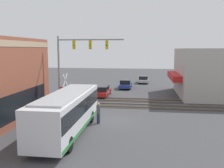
# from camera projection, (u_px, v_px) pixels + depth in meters

# --- Properties ---
(ground_plane) EXTENTS (120.00, 120.00, 0.00)m
(ground_plane) POSITION_uv_depth(u_px,v_px,m) (111.00, 121.00, 22.24)
(ground_plane) COLOR #424244
(shop_building) EXTENTS (11.69, 10.38, 6.42)m
(shop_building) POSITION_uv_depth(u_px,v_px,m) (213.00, 72.00, 33.82)
(shop_building) COLOR #B2ADA3
(shop_building) RESTS_ON ground
(city_bus) EXTENTS (10.39, 2.59, 3.14)m
(city_bus) POSITION_uv_depth(u_px,v_px,m) (68.00, 111.00, 18.72)
(city_bus) COLOR silver
(city_bus) RESTS_ON ground
(traffic_signal_gantry) EXTENTS (0.42, 7.09, 7.72)m
(traffic_signal_gantry) POSITION_uv_depth(u_px,v_px,m) (77.00, 55.00, 26.34)
(traffic_signal_gantry) COLOR gray
(traffic_signal_gantry) RESTS_ON ground
(crossing_signal) EXTENTS (1.41, 1.18, 3.81)m
(crossing_signal) POSITION_uv_depth(u_px,v_px,m) (65.00, 88.00, 26.23)
(crossing_signal) COLOR gray
(crossing_signal) RESTS_ON ground
(rail_track_near) EXTENTS (2.60, 60.00, 0.15)m
(rail_track_near) POSITION_uv_depth(u_px,v_px,m) (118.00, 105.00, 28.13)
(rail_track_near) COLOR #332D28
(rail_track_near) RESTS_ON ground
(rail_track_far) EXTENTS (2.60, 60.00, 0.15)m
(rail_track_far) POSITION_uv_depth(u_px,v_px,m) (121.00, 100.00, 31.27)
(rail_track_far) COLOR #332D28
(rail_track_far) RESTS_ON ground
(parked_car_red) EXTENTS (4.74, 1.82, 1.42)m
(parked_car_red) POSITION_uv_depth(u_px,v_px,m) (102.00, 91.00, 33.86)
(parked_car_red) COLOR #B21E19
(parked_car_red) RESTS_ON ground
(parked_car_blue) EXTENTS (4.82, 1.82, 1.44)m
(parked_car_blue) POSITION_uv_depth(u_px,v_px,m) (126.00, 84.00, 40.62)
(parked_car_blue) COLOR navy
(parked_car_blue) RESTS_ON ground
(parked_car_silver) EXTENTS (4.44, 1.82, 1.36)m
(parked_car_silver) POSITION_uv_depth(u_px,v_px,m) (143.00, 80.00, 46.88)
(parked_car_silver) COLOR #B7B7BC
(parked_car_silver) RESTS_ON ground
(pedestrian_at_crossing) EXTENTS (0.34, 0.34, 1.76)m
(pedestrian_at_crossing) POSITION_uv_depth(u_px,v_px,m) (67.00, 100.00, 27.10)
(pedestrian_at_crossing) COLOR #2D3351
(pedestrian_at_crossing) RESTS_ON ground
(pedestrian_near_bus) EXTENTS (0.34, 0.34, 1.82)m
(pedestrian_near_bus) POSITION_uv_depth(u_px,v_px,m) (98.00, 113.00, 21.34)
(pedestrian_near_bus) COLOR #2D3351
(pedestrian_near_bus) RESTS_ON ground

